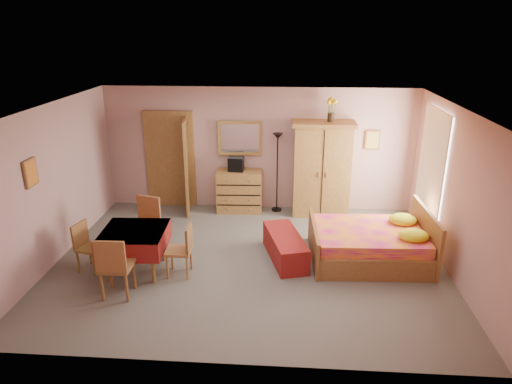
# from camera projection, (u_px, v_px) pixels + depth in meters

# --- Properties ---
(floor) EXTENTS (6.50, 6.50, 0.00)m
(floor) POSITION_uv_depth(u_px,v_px,m) (249.00, 261.00, 7.75)
(floor) COLOR slate
(floor) RESTS_ON ground
(ceiling) EXTENTS (6.50, 6.50, 0.00)m
(ceiling) POSITION_uv_depth(u_px,v_px,m) (248.00, 108.00, 6.85)
(ceiling) COLOR brown
(ceiling) RESTS_ON wall_back
(wall_back) EXTENTS (6.50, 0.10, 2.60)m
(wall_back) POSITION_uv_depth(u_px,v_px,m) (259.00, 149.00, 9.64)
(wall_back) COLOR tan
(wall_back) RESTS_ON floor
(wall_front) EXTENTS (6.50, 0.10, 2.60)m
(wall_front) POSITION_uv_depth(u_px,v_px,m) (229.00, 268.00, 4.96)
(wall_front) COLOR tan
(wall_front) RESTS_ON floor
(wall_left) EXTENTS (0.10, 5.00, 2.60)m
(wall_left) POSITION_uv_depth(u_px,v_px,m) (52.00, 185.00, 7.51)
(wall_left) COLOR tan
(wall_left) RESTS_ON floor
(wall_right) EXTENTS (0.10, 5.00, 2.60)m
(wall_right) POSITION_uv_depth(u_px,v_px,m) (457.00, 195.00, 7.08)
(wall_right) COLOR tan
(wall_right) RESTS_ON floor
(doorway) EXTENTS (1.06, 0.12, 2.15)m
(doorway) POSITION_uv_depth(u_px,v_px,m) (171.00, 160.00, 9.83)
(doorway) COLOR #9E6B35
(doorway) RESTS_ON floor
(window) EXTENTS (0.08, 1.40, 1.95)m
(window) POSITION_uv_depth(u_px,v_px,m) (433.00, 163.00, 8.16)
(window) COLOR white
(window) RESTS_ON wall_right
(picture_left) EXTENTS (0.04, 0.32, 0.42)m
(picture_left) POSITION_uv_depth(u_px,v_px,m) (30.00, 173.00, 6.81)
(picture_left) COLOR orange
(picture_left) RESTS_ON wall_left
(picture_back) EXTENTS (0.30, 0.04, 0.40)m
(picture_back) POSITION_uv_depth(u_px,v_px,m) (372.00, 140.00, 9.37)
(picture_back) COLOR #D8BF59
(picture_back) RESTS_ON wall_back
(chest_of_drawers) EXTENTS (0.97, 0.51, 0.90)m
(chest_of_drawers) POSITION_uv_depth(u_px,v_px,m) (239.00, 191.00, 9.71)
(chest_of_drawers) COLOR #A37137
(chest_of_drawers) RESTS_ON floor
(wall_mirror) EXTENTS (0.91, 0.10, 0.72)m
(wall_mirror) POSITION_uv_depth(u_px,v_px,m) (240.00, 138.00, 9.52)
(wall_mirror) COLOR silver
(wall_mirror) RESTS_ON wall_back
(stereo) EXTENTS (0.33, 0.26, 0.30)m
(stereo) POSITION_uv_depth(u_px,v_px,m) (236.00, 164.00, 9.51)
(stereo) COLOR black
(stereo) RESTS_ON chest_of_drawers
(floor_lamp) EXTENTS (0.28, 0.28, 1.69)m
(floor_lamp) POSITION_uv_depth(u_px,v_px,m) (277.00, 173.00, 9.59)
(floor_lamp) COLOR black
(floor_lamp) RESTS_ON floor
(wardrobe) EXTENTS (1.26, 0.65, 1.97)m
(wardrobe) POSITION_uv_depth(u_px,v_px,m) (322.00, 169.00, 9.37)
(wardrobe) COLOR #B07E3B
(wardrobe) RESTS_ON floor
(sunflower_vase) EXTENTS (0.20, 0.20, 0.48)m
(sunflower_vase) POSITION_uv_depth(u_px,v_px,m) (331.00, 110.00, 8.95)
(sunflower_vase) COLOR yellow
(sunflower_vase) RESTS_ON wardrobe
(bed) EXTENTS (2.01, 1.61, 0.90)m
(bed) POSITION_uv_depth(u_px,v_px,m) (369.00, 235.00, 7.67)
(bed) COLOR #CA137E
(bed) RESTS_ON floor
(bench) EXTENTS (0.82, 1.40, 0.44)m
(bench) POSITION_uv_depth(u_px,v_px,m) (285.00, 247.00, 7.78)
(bench) COLOR maroon
(bench) RESTS_ON floor
(dining_table) EXTENTS (1.04, 1.04, 0.73)m
(dining_table) POSITION_uv_depth(u_px,v_px,m) (136.00, 251.00, 7.33)
(dining_table) COLOR maroon
(dining_table) RESTS_ON floor
(chair_south) EXTENTS (0.45, 0.45, 0.98)m
(chair_south) POSITION_uv_depth(u_px,v_px,m) (117.00, 265.00, 6.64)
(chair_south) COLOR brown
(chair_south) RESTS_ON floor
(chair_north) EXTENTS (0.56, 0.56, 0.99)m
(chair_north) POSITION_uv_depth(u_px,v_px,m) (144.00, 227.00, 7.88)
(chair_north) COLOR olive
(chair_north) RESTS_ON floor
(chair_west) EXTENTS (0.45, 0.45, 0.81)m
(chair_west) POSITION_uv_depth(u_px,v_px,m) (90.00, 247.00, 7.35)
(chair_west) COLOR olive
(chair_west) RESTS_ON floor
(chair_east) EXTENTS (0.39, 0.39, 0.85)m
(chair_east) POSITION_uv_depth(u_px,v_px,m) (179.00, 250.00, 7.22)
(chair_east) COLOR #B0733B
(chair_east) RESTS_ON floor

